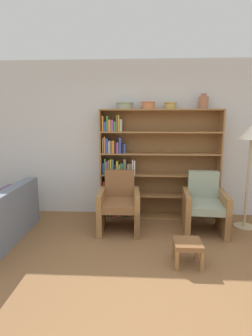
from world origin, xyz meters
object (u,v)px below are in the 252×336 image
at_px(bowl_cream, 125,105).
at_px(bookshelf, 147,166).
at_px(footstool, 188,246).
at_px(floor_lamp, 252,138).
at_px(bowl_slate, 148,105).
at_px(vase_tall, 203,102).
at_px(armchair_cushioned, 204,206).
at_px(armchair_leather, 119,204).
at_px(bowl_copper, 170,105).

bearing_deg(bowl_cream, bookshelf, 2.20).
bearing_deg(footstool, floor_lamp, 46.42).
bearing_deg(bookshelf, floor_lamp, -14.21).
height_order(floor_lamp, footstool, floor_lamp).
bearing_deg(footstool, bowl_slate, 106.15).
xyz_separation_m(vase_tall, armchair_cushioned, (-0.03, -0.57, -1.61)).
bearing_deg(armchair_leather, footstool, 130.23).
xyz_separation_m(bowl_cream, floor_lamp, (1.99, -0.39, -0.51)).
bearing_deg(bowl_cream, footstool, -61.62).
bearing_deg(bowl_slate, bowl_cream, 180.00).
distance_m(bookshelf, armchair_leather, 0.90).
bearing_deg(vase_tall, bowl_cream, 180.00).
height_order(bowl_cream, floor_lamp, bowl_cream).
height_order(vase_tall, footstool, vase_tall).
bearing_deg(floor_lamp, bowl_slate, 166.30).
bearing_deg(floor_lamp, bowl_copper, 162.33).
bearing_deg(bowl_slate, footstool, -73.85).
distance_m(armchair_leather, footstool, 1.37).
distance_m(bowl_copper, floor_lamp, 1.38).
height_order(bookshelf, bowl_copper, bowl_copper).
bearing_deg(bowl_cream, armchair_cushioned, -24.03).
bearing_deg(vase_tall, floor_lamp, -29.90).
xyz_separation_m(armchair_leather, armchair_cushioned, (1.34, -0.00, 0.00)).
relative_size(armchair_cushioned, footstool, 2.80).
bearing_deg(bookshelf, armchair_leather, -127.62).
distance_m(bowl_cream, footstool, 2.50).
height_order(bowl_slate, armchair_cushioned, bowl_slate).
relative_size(bowl_copper, floor_lamp, 0.13).
xyz_separation_m(bowl_slate, armchair_leather, (-0.45, -0.57, -1.57)).
distance_m(bookshelf, floor_lamp, 1.73).
xyz_separation_m(bowl_slate, bowl_copper, (0.37, -0.00, -0.01)).
height_order(bowl_copper, armchair_leather, bowl_copper).
bearing_deg(armchair_cushioned, bowl_copper, -43.86).
height_order(armchair_cushioned, footstool, armchair_cushioned).
relative_size(bowl_slate, vase_tall, 0.98).
height_order(bowl_slate, bowl_copper, bowl_slate).
distance_m(bowl_cream, vase_tall, 1.31).
distance_m(bookshelf, bowl_cream, 1.12).
height_order(bookshelf, vase_tall, vase_tall).
distance_m(floor_lamp, footstool, 2.05).
xyz_separation_m(armchair_leather, floor_lamp, (2.04, 0.18, 1.05)).
bearing_deg(armchair_cushioned, vase_tall, -88.88).
relative_size(vase_tall, armchair_leather, 0.27).
distance_m(bowl_cream, armchair_cushioned, 2.10).
relative_size(bookshelf, footstool, 6.32).
bearing_deg(bowl_copper, bowl_slate, 180.00).
relative_size(armchair_leather, footstool, 2.80).
height_order(bowl_copper, footstool, bowl_copper).
xyz_separation_m(vase_tall, floor_lamp, (0.68, -0.39, -0.56)).
bearing_deg(armchair_leather, vase_tall, -159.18).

